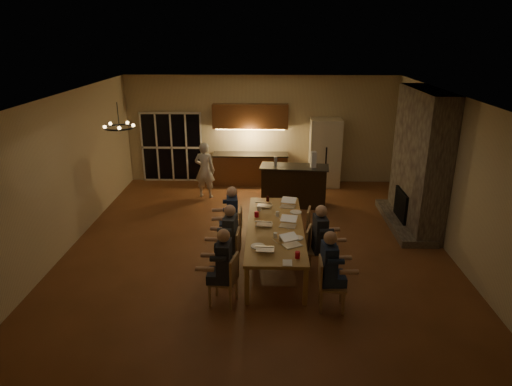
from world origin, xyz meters
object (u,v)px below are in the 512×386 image
(plate_left, at_px, (258,246))
(refrigerator, at_px, (325,153))
(chair_left_far, at_px, (231,229))
(person_right_near, at_px, (328,270))
(laptop_d, at_px, (288,221))
(laptop_e, at_px, (265,202))
(chair_right_mid, at_px, (318,251))
(laptop_f, at_px, (288,202))
(person_left_near, at_px, (224,267))
(mug_front, at_px, (275,235))
(laptop_a, at_px, (265,244))
(mug_back, at_px, (259,209))
(laptop_b, at_px, (292,240))
(standing_person, at_px, (205,170))
(plate_near, at_px, (297,238))
(person_right_mid, at_px, (320,240))
(mug_mid, at_px, (278,214))
(dining_table, at_px, (275,244))
(bar_bottle, at_px, (276,161))
(chair_right_far, at_px, (317,230))
(redcup_near, at_px, (297,255))
(can_silver, at_px, (281,238))
(can_cola, at_px, (268,199))
(plate_far, at_px, (296,212))
(laptop_c, at_px, (264,220))
(person_left_far, at_px, (232,218))
(person_left_mid, at_px, (230,239))
(chandelier, at_px, (119,127))
(chair_right_near, at_px, (332,284))
(bar_island, at_px, (294,186))
(chair_left_mid, at_px, (227,252))
(chair_left_near, at_px, (223,279))

(plate_left, bearing_deg, refrigerator, 72.26)
(chair_left_far, relative_size, person_right_near, 0.64)
(laptop_d, xyz_separation_m, laptop_e, (-0.47, 1.07, 0.00))
(chair_right_mid, height_order, laptop_f, laptop_f)
(person_left_near, xyz_separation_m, mug_front, (0.86, 1.05, 0.11))
(laptop_a, bearing_deg, mug_back, -81.96)
(person_right_near, xyz_separation_m, laptop_b, (-0.56, 0.77, 0.17))
(standing_person, xyz_separation_m, plate_near, (2.30, -4.26, -0.02))
(person_right_mid, height_order, mug_mid, person_right_mid)
(refrigerator, distance_m, laptop_d, 5.01)
(dining_table, xyz_separation_m, bar_bottle, (0.04, 3.17, 0.83))
(chair_right_far, height_order, person_right_near, person_right_near)
(redcup_near, distance_m, can_silver, 0.72)
(standing_person, height_order, laptop_e, standing_person)
(can_cola, bearing_deg, laptop_a, -90.91)
(laptop_b, height_order, plate_far, laptop_b)
(laptop_c, xyz_separation_m, bar_bottle, (0.26, 3.11, 0.34))
(standing_person, relative_size, bar_bottle, 6.50)
(person_left_far, relative_size, laptop_e, 4.31)
(person_left_mid, relative_size, chandelier, 2.54)
(chair_right_near, bearing_deg, plate_near, 26.84)
(chair_left_far, height_order, laptop_e, laptop_e)
(bar_island, height_order, plate_far, bar_island)
(chair_right_far, bearing_deg, refrigerator, 2.88)
(bar_island, relative_size, chair_left_far, 1.98)
(laptop_f, relative_size, plate_left, 1.23)
(chair_left_mid, height_order, standing_person, standing_person)
(mug_front, distance_m, mug_back, 1.39)
(person_left_near, relative_size, laptop_e, 4.31)
(mug_back, relative_size, can_silver, 0.83)
(dining_table, relative_size, chair_left_near, 3.67)
(mug_mid, bearing_deg, bar_island, 79.53)
(laptop_e, distance_m, mug_mid, 0.62)
(standing_person, relative_size, plate_near, 6.79)
(plate_left, bearing_deg, chair_right_near, -31.17)
(chair_right_far, height_order, plate_far, chair_right_far)
(chair_left_far, distance_m, laptop_d, 1.35)
(refrigerator, bearing_deg, chair_right_near, -95.31)
(person_right_mid, height_order, mug_front, person_right_mid)
(person_right_mid, height_order, laptop_c, person_right_mid)
(chair_left_far, distance_m, plate_left, 1.60)
(laptop_e, bearing_deg, chair_left_near, 86.78)
(refrigerator, relative_size, chair_left_mid, 2.25)
(person_left_mid, bearing_deg, chair_left_near, 2.98)
(laptop_f, bearing_deg, mug_front, -86.42)
(refrigerator, height_order, laptop_d, refrigerator)
(plate_near, distance_m, plate_far, 1.28)
(plate_near, bearing_deg, laptop_a, -140.26)
(plate_near, bearing_deg, standing_person, 118.29)
(bar_bottle, bearing_deg, person_right_mid, -77.74)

